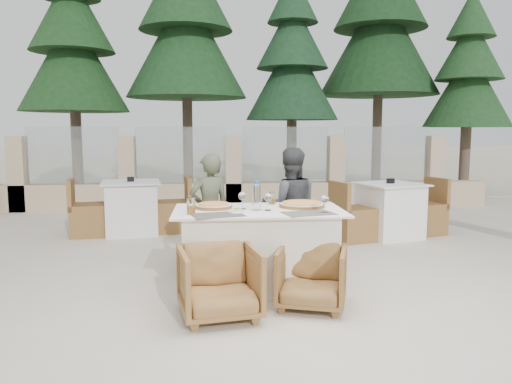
{
  "coord_description": "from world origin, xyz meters",
  "views": [
    {
      "loc": [
        -0.36,
        -4.76,
        1.52
      ],
      "look_at": [
        0.05,
        0.18,
        0.9
      ],
      "focal_mm": 35.0,
      "sensor_mm": 36.0,
      "label": 1
    }
  ],
  "objects": [
    {
      "name": "armchair_far_left",
      "position": [
        -0.38,
        0.68,
        0.3
      ],
      "size": [
        0.73,
        0.74,
        0.6
      ],
      "primitive_type": "imported",
      "rotation": [
        0.0,
        0.0,
        3.29
      ],
      "color": "brown",
      "rests_on": "ground"
    },
    {
      "name": "pine_mid_right",
      "position": [
        3.8,
        7.8,
        3.4
      ],
      "size": [
        2.99,
        2.99,
        6.8
      ],
      "primitive_type": "cone",
      "color": "#173819",
      "rests_on": "ground"
    },
    {
      "name": "bg_table_b",
      "position": [
        2.11,
        2.03,
        0.39
      ],
      "size": [
        1.81,
        1.27,
        0.77
      ],
      "primitive_type": null,
      "rotation": [
        0.0,
        0.0,
        0.3
      ],
      "color": "white",
      "rests_on": "ground"
    },
    {
      "name": "water_bottle",
      "position": [
        0.03,
        -0.14,
        0.91
      ],
      "size": [
        0.1,
        0.1,
        0.28
      ],
      "primitive_type": "cylinder",
      "rotation": [
        0.0,
        0.0,
        -0.29
      ],
      "color": "#A7C5DB",
      "rests_on": "dining_table"
    },
    {
      "name": "pizza_right",
      "position": [
        0.49,
        0.01,
        0.8
      ],
      "size": [
        0.59,
        0.59,
        0.06
      ],
      "primitive_type": "cylinder",
      "rotation": [
        0.0,
        0.0,
        0.44
      ],
      "color": "orange",
      "rests_on": "dining_table"
    },
    {
      "name": "armchair_near_left",
      "position": [
        -0.33,
        -0.83,
        0.29
      ],
      "size": [
        0.73,
        0.74,
        0.58
      ],
      "primitive_type": "imported",
      "rotation": [
        0.0,
        0.0,
        0.18
      ],
      "color": "olive",
      "rests_on": "ground"
    },
    {
      "name": "olive_dish",
      "position": [
        -0.17,
        -0.29,
        0.79
      ],
      "size": [
        0.14,
        0.14,
        0.04
      ],
      "primitive_type": null,
      "rotation": [
        0.0,
        0.0,
        0.36
      ],
      "color": "white",
      "rests_on": "dining_table"
    },
    {
      "name": "diner_left",
      "position": [
        -0.42,
        0.7,
        0.63
      ],
      "size": [
        0.54,
        0.45,
        1.26
      ],
      "primitive_type": "imported",
      "rotation": [
        0.0,
        0.0,
        3.51
      ],
      "color": "#4B503A",
      "rests_on": "ground"
    },
    {
      "name": "beer_glass_left",
      "position": [
        -0.57,
        -0.33,
        0.84
      ],
      "size": [
        0.09,
        0.09,
        0.15
      ],
      "primitive_type": "cylinder",
      "rotation": [
        0.0,
        0.0,
        -0.31
      ],
      "color": "orange",
      "rests_on": "dining_table"
    },
    {
      "name": "armchair_near_right",
      "position": [
        0.46,
        -0.66,
        0.27
      ],
      "size": [
        0.72,
        0.73,
        0.53
      ],
      "primitive_type": "imported",
      "rotation": [
        0.0,
        0.0,
        -0.3
      ],
      "color": "brown",
      "rests_on": "ground"
    },
    {
      "name": "beer_glass_right",
      "position": [
        0.21,
        0.2,
        0.83
      ],
      "size": [
        0.08,
        0.08,
        0.12
      ],
      "primitive_type": "cylinder",
      "rotation": [
        0.0,
        0.0,
        0.28
      ],
      "color": "#BF881A",
      "rests_on": "dining_table"
    },
    {
      "name": "armchair_far_right",
      "position": [
        0.41,
        0.79,
        0.31
      ],
      "size": [
        0.88,
        0.89,
        0.62
      ],
      "primitive_type": "imported",
      "rotation": [
        0.0,
        0.0,
        2.72
      ],
      "color": "#8E5D33",
      "rests_on": "ground"
    },
    {
      "name": "bg_table_a",
      "position": [
        -1.58,
        2.59,
        0.39
      ],
      "size": [
        1.75,
        1.07,
        0.77
      ],
      "primitive_type": null,
      "rotation": [
        0.0,
        0.0,
        0.16
      ],
      "color": "silver",
      "rests_on": "ground"
    },
    {
      "name": "ground",
      "position": [
        0.0,
        0.0,
        0.0
      ],
      "size": [
        80.0,
        80.0,
        0.0
      ],
      "primitive_type": "plane",
      "color": "beige",
      "rests_on": "ground"
    },
    {
      "name": "diner_right",
      "position": [
        0.47,
        0.65,
        0.66
      ],
      "size": [
        0.65,
        0.51,
        1.33
      ],
      "primitive_type": "imported",
      "rotation": [
        0.0,
        0.0,
        3.13
      ],
      "color": "#3B3E41",
      "rests_on": "ground"
    },
    {
      "name": "wine_glass_near",
      "position": [
        0.13,
        -0.18,
        0.86
      ],
      "size": [
        0.08,
        0.08,
        0.18
      ],
      "primitive_type": null,
      "rotation": [
        0.0,
        0.0,
        -0.09
      ],
      "color": "silver",
      "rests_on": "dining_table"
    },
    {
      "name": "perimeter_wall_far",
      "position": [
        0.0,
        4.8,
        0.8
      ],
      "size": [
        10.0,
        0.34,
        1.6
      ],
      "primitive_type": null,
      "color": "#C7AF8C",
      "rests_on": "ground"
    },
    {
      "name": "wine_glass_corner",
      "position": [
        0.63,
        -0.35,
        0.86
      ],
      "size": [
        0.09,
        0.09,
        0.18
      ],
      "primitive_type": null,
      "rotation": [
        0.0,
        0.0,
        -0.19
      ],
      "color": "white",
      "rests_on": "dining_table"
    },
    {
      "name": "placemat_near_right",
      "position": [
        0.48,
        -0.38,
        0.77
      ],
      "size": [
        0.51,
        0.4,
        0.0
      ],
      "primitive_type": "cube",
      "rotation": [
        0.0,
        0.0,
        0.24
      ],
      "color": "#5E5951",
      "rests_on": "dining_table"
    },
    {
      "name": "pine_mid_left",
      "position": [
        -1.0,
        7.5,
        3.25
      ],
      "size": [
        2.86,
        2.86,
        6.5
      ],
      "primitive_type": "cone",
      "color": "#1C431F",
      "rests_on": "ground"
    },
    {
      "name": "wine_glass_centre",
      "position": [
        -0.1,
        -0.08,
        0.86
      ],
      "size": [
        0.1,
        0.1,
        0.18
      ],
      "primitive_type": null,
      "rotation": [
        0.0,
        0.0,
        -0.31
      ],
      "color": "white",
      "rests_on": "dining_table"
    },
    {
      "name": "sand_patch",
      "position": [
        0.0,
        14.0,
        0.01
      ],
      "size": [
        30.0,
        16.0,
        0.01
      ],
      "primitive_type": "cube",
      "color": "beige",
      "rests_on": "ground"
    },
    {
      "name": "dining_table",
      "position": [
        0.05,
        -0.12,
        0.39
      ],
      "size": [
        1.6,
        0.9,
        0.77
      ],
      "primitive_type": null,
      "color": "white",
      "rests_on": "ground"
    },
    {
      "name": "pine_far_left",
      "position": [
        -3.5,
        7.0,
        2.75
      ],
      "size": [
        2.42,
        2.42,
        5.5
      ],
      "primitive_type": "cone",
      "color": "#1B401C",
      "rests_on": "ground"
    },
    {
      "name": "pizza_left",
      "position": [
        -0.37,
        -0.0,
        0.79
      ],
      "size": [
        0.4,
        0.4,
        0.05
      ],
      "primitive_type": "cylinder",
      "rotation": [
        0.0,
        0.0,
        -0.14
      ],
      "color": "#C6511B",
      "rests_on": "dining_table"
    },
    {
      "name": "placemat_near_left",
      "position": [
        -0.34,
        -0.4,
        0.77
      ],
      "size": [
        0.51,
        0.4,
        0.0
      ],
      "primitive_type": "cube",
      "rotation": [
        0.0,
        0.0,
        0.26
      ],
      "color": "#544E48",
      "rests_on": "dining_table"
    },
    {
      "name": "pine_far_right",
      "position": [
        5.5,
        6.5,
        2.25
      ],
      "size": [
        1.98,
        1.98,
        4.5
      ],
      "primitive_type": "cone",
      "color": "#1F451F",
      "rests_on": "ground"
    },
    {
      "name": "pine_centre",
      "position": [
        1.5,
        7.2,
        2.5
      ],
      "size": [
        2.2,
        2.2,
        5.0
      ],
      "primitive_type": "cone",
      "color": "#1A3E22",
      "rests_on": "ground"
    }
  ]
}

